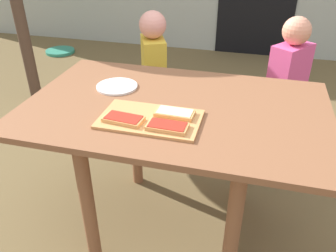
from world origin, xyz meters
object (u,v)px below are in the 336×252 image
(dining_table, at_px, (175,127))
(garden_hose_coil, at_px, (60,51))
(cutting_board, at_px, (150,119))
(child_right, at_px, (285,90))
(pizza_slice_near_right, at_px, (167,126))
(pizza_slice_near_left, at_px, (123,119))
(child_left, at_px, (154,76))
(pizza_slice_far_right, at_px, (175,113))
(plate_white_left, at_px, (117,86))

(dining_table, distance_m, garden_hose_coil, 3.30)
(dining_table, bearing_deg, cutting_board, -113.08)
(dining_table, bearing_deg, child_right, 53.87)
(pizza_slice_near_right, relative_size, pizza_slice_near_left, 0.97)
(dining_table, xyz_separation_m, pizza_slice_near_right, (0.02, -0.22, 0.14))
(pizza_slice_near_left, distance_m, garden_hose_coil, 3.39)
(cutting_board, distance_m, child_left, 0.95)
(pizza_slice_near_left, bearing_deg, child_right, 53.47)
(pizza_slice_far_right, relative_size, pizza_slice_near_left, 0.97)
(pizza_slice_near_right, relative_size, child_right, 0.16)
(plate_white_left, distance_m, child_right, 1.05)
(pizza_slice_near_right, xyz_separation_m, child_left, (-0.35, 0.95, -0.21))
(pizza_slice_far_right, height_order, child_left, child_left)
(dining_table, bearing_deg, pizza_slice_far_right, -77.58)
(child_right, relative_size, garden_hose_coil, 2.83)
(dining_table, height_order, pizza_slice_far_right, pizza_slice_far_right)
(plate_white_left, distance_m, garden_hose_coil, 3.04)
(plate_white_left, xyz_separation_m, child_left, (-0.00, 0.62, -0.20))
(plate_white_left, bearing_deg, pizza_slice_near_left, -63.68)
(cutting_board, relative_size, pizza_slice_far_right, 2.53)
(pizza_slice_near_right, height_order, plate_white_left, pizza_slice_near_right)
(plate_white_left, bearing_deg, child_left, 90.11)
(plate_white_left, xyz_separation_m, garden_hose_coil, (-1.78, 2.35, -0.75))
(cutting_board, distance_m, pizza_slice_near_left, 0.11)
(cutting_board, bearing_deg, pizza_slice_near_right, -34.94)
(pizza_slice_far_right, relative_size, child_right, 0.16)
(cutting_board, bearing_deg, pizza_slice_near_left, -151.80)
(dining_table, xyz_separation_m, cutting_board, (-0.07, -0.16, 0.12))
(pizza_slice_near_left, distance_m, child_right, 1.17)
(child_left, distance_m, child_right, 0.85)
(child_right, distance_m, garden_hose_coil, 3.20)
(pizza_slice_near_left, bearing_deg, garden_hose_coil, 126.04)
(pizza_slice_near_right, bearing_deg, garden_hose_coil, 128.44)
(pizza_slice_near_left, xyz_separation_m, plate_white_left, (-0.16, 0.32, -0.02))
(plate_white_left, xyz_separation_m, child_right, (0.84, 0.60, -0.19))
(pizza_slice_near_right, distance_m, pizza_slice_near_left, 0.19)
(dining_table, distance_m, child_right, 0.89)
(pizza_slice_far_right, xyz_separation_m, child_right, (0.50, 0.83, -0.21))
(dining_table, distance_m, pizza_slice_near_right, 0.26)
(plate_white_left, bearing_deg, pizza_slice_far_right, -32.67)
(child_left, height_order, garden_hose_coil, child_left)
(cutting_board, xyz_separation_m, pizza_slice_near_right, (0.09, -0.06, 0.02))
(pizza_slice_near_right, bearing_deg, pizza_slice_near_left, 176.57)
(garden_hose_coil, bearing_deg, child_left, -44.12)
(pizza_slice_near_right, bearing_deg, dining_table, 95.58)
(pizza_slice_near_right, xyz_separation_m, plate_white_left, (-0.35, 0.33, -0.02))
(cutting_board, relative_size, pizza_slice_near_right, 2.54)
(cutting_board, height_order, child_right, child_right)
(child_right, bearing_deg, pizza_slice_far_right, -121.05)
(child_left, xyz_separation_m, child_right, (0.85, -0.02, 0.01))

